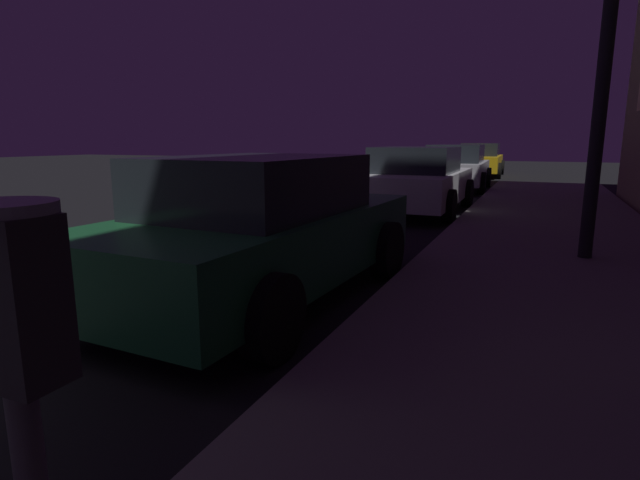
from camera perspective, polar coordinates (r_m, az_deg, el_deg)
name	(u,v)px	position (r m, az deg, el deg)	size (l,w,h in m)	color
parking_meter	(19,381)	(1.08, -30.84, -13.47)	(0.19, 0.19, 1.33)	#59595B
car_green	(261,229)	(5.06, -6.63, 1.25)	(2.13, 4.15, 1.43)	#19592D
car_white	(416,181)	(11.39, 10.80, 6.60)	(2.11, 4.27, 1.43)	silver
car_silver	(456,167)	(16.89, 15.10, 7.91)	(2.11, 4.15, 1.43)	#B7B7BF
car_yellow_cab	(480,160)	(23.61, 17.61, 8.59)	(2.04, 4.61, 1.43)	gold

